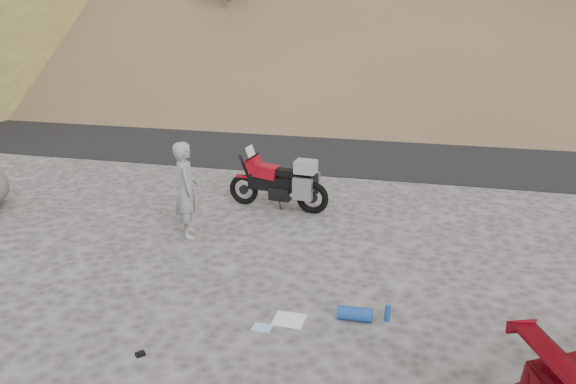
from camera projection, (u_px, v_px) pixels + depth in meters
The scene contains 9 objects.
ground at pixel (184, 264), 9.46m from camera, with size 140.00×140.00×0.00m, color #474442.
road at pixel (300, 142), 17.73m from camera, with size 120.00×7.00×0.05m, color black.
motorcycle at pixel (282, 183), 11.80m from camera, with size 2.25×0.79×1.34m.
man at pixel (189, 235), 10.63m from camera, with size 0.66×0.44×1.82m, color gray.
gear_white_cloth at pixel (289, 320), 7.80m from camera, with size 0.43×0.38×0.01m, color white.
gear_blue_mat at pixel (355, 314), 7.77m from camera, with size 0.20×0.20×0.49m, color #184294.
gear_bottle at pixel (388, 313), 7.75m from camera, with size 0.09×0.09×0.23m, color #184294.
gear_glove_b at pixel (140, 354), 7.01m from camera, with size 0.12×0.09×0.04m, color black.
gear_blue_cloth at pixel (262, 327), 7.62m from camera, with size 0.26×0.19×0.01m, color #94B9E6.
Camera 1 is at (3.74, -7.89, 4.20)m, focal length 35.00 mm.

